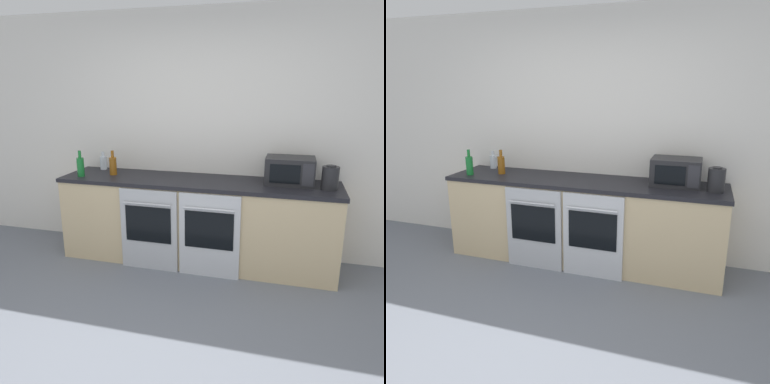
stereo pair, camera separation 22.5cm
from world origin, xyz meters
The scene contains 10 objects.
ground_plane centered at (0.00, 0.00, 0.00)m, with size 16.00×16.00×0.00m, color slate.
wall_back centered at (0.00, 2.05, 1.30)m, with size 10.00×0.06×2.60m.
counter_back centered at (0.00, 1.70, 0.45)m, with size 2.87×0.66×0.89m.
oven_left centered at (-0.41, 1.36, 0.43)m, with size 0.60×0.06×0.84m.
oven_right centered at (0.21, 1.36, 0.43)m, with size 0.60×0.06×0.84m.
microwave centered at (0.92, 1.78, 1.03)m, with size 0.47×0.34×0.26m.
bottle_amber centered at (-0.93, 1.69, 1.00)m, with size 0.08×0.08×0.26m.
bottle_clear centered at (-1.17, 1.91, 0.97)m, with size 0.08×0.08×0.21m.
bottle_green centered at (-1.23, 1.53, 1.00)m, with size 0.08×0.08×0.28m.
kettle centered at (1.29, 1.66, 1.00)m, with size 0.15×0.15×0.23m.
Camera 2 is at (1.14, -1.86, 1.82)m, focal length 35.00 mm.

